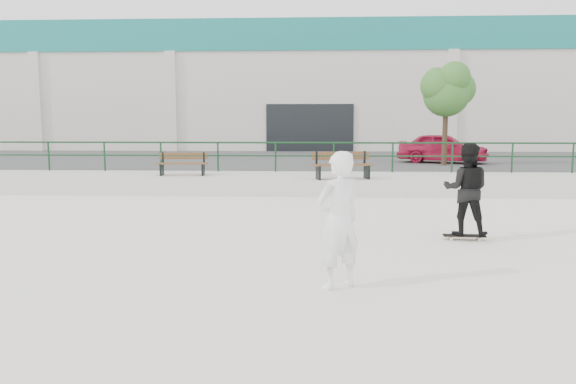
# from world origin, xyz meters

# --- Properties ---
(ground) EXTENTS (120.00, 120.00, 0.00)m
(ground) POSITION_xyz_m (0.00, 0.00, 0.00)
(ground) COLOR white
(ground) RESTS_ON ground
(ledge) EXTENTS (30.00, 3.00, 0.50)m
(ledge) POSITION_xyz_m (0.00, 9.50, 0.25)
(ledge) COLOR beige
(ledge) RESTS_ON ground
(parking_strip) EXTENTS (60.00, 14.00, 0.50)m
(parking_strip) POSITION_xyz_m (0.00, 18.00, 0.25)
(parking_strip) COLOR #3E3E3E
(parking_strip) RESTS_ON ground
(railing) EXTENTS (28.00, 0.06, 1.03)m
(railing) POSITION_xyz_m (-0.00, 10.80, 1.24)
(railing) COLOR #153C1F
(railing) RESTS_ON ledge
(commercial_building) EXTENTS (44.20, 16.33, 8.00)m
(commercial_building) POSITION_xyz_m (-0.00, 31.99, 4.58)
(commercial_building) COLOR beige
(commercial_building) RESTS_ON ground
(bench_left) EXTENTS (1.62, 0.56, 0.74)m
(bench_left) POSITION_xyz_m (-3.90, 9.38, 0.86)
(bench_left) COLOR #4C281A
(bench_left) RESTS_ON ledge
(bench_right) EXTENTS (1.87, 0.88, 0.83)m
(bench_right) POSITION_xyz_m (1.19, 8.46, 0.91)
(bench_right) COLOR #4C281A
(bench_right) RESTS_ON ledge
(tree) EXTENTS (2.24, 1.99, 3.99)m
(tree) POSITION_xyz_m (5.47, 13.96, 3.49)
(tree) COLOR #3F301F
(tree) RESTS_ON parking_strip
(red_car) EXTENTS (3.94, 2.57, 1.25)m
(red_car) POSITION_xyz_m (5.67, 15.28, 1.12)
(red_car) COLOR #AC1538
(red_car) RESTS_ON parking_strip
(skateboard) EXTENTS (0.79, 0.23, 0.09)m
(skateboard) POSITION_xyz_m (3.23, 2.16, 0.07)
(skateboard) COLOR black
(skateboard) RESTS_ON ground
(standing_skater) EXTENTS (0.98, 0.84, 1.74)m
(standing_skater) POSITION_xyz_m (3.23, 2.16, 0.97)
(standing_skater) COLOR black
(standing_skater) RESTS_ON skateboard
(seated_skater) EXTENTS (0.81, 0.75, 1.85)m
(seated_skater) POSITION_xyz_m (0.71, -1.05, 0.93)
(seated_skater) COLOR white
(seated_skater) RESTS_ON ground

